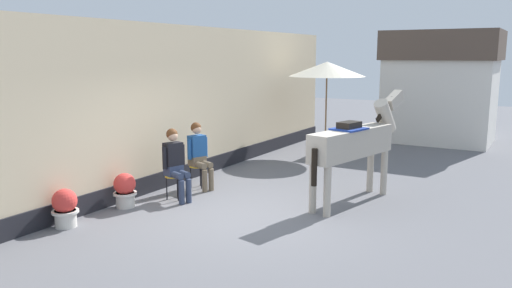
{
  "coord_description": "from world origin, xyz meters",
  "views": [
    {
      "loc": [
        4.52,
        -7.12,
        2.78
      ],
      "look_at": [
        -0.4,
        1.2,
        1.05
      ],
      "focal_mm": 35.25,
      "sensor_mm": 36.0,
      "label": 1
    }
  ],
  "objects_px": {
    "seated_visitor_far": "(199,152)",
    "cafe_parasol": "(327,70)",
    "flower_planter_near": "(65,207)",
    "flower_planter_middle": "(125,190)",
    "seated_visitor_near": "(175,161)",
    "saddled_horse_center": "(355,142)"
  },
  "relations": [
    {
      "from": "saddled_horse_center",
      "to": "flower_planter_near",
      "type": "xyz_separation_m",
      "value": [
        -3.55,
        -3.76,
        -0.82
      ]
    },
    {
      "from": "seated_visitor_near",
      "to": "saddled_horse_center",
      "type": "relative_size",
      "value": 0.47
    },
    {
      "from": "seated_visitor_far",
      "to": "seated_visitor_near",
      "type": "bearing_deg",
      "value": -81.62
    },
    {
      "from": "saddled_horse_center",
      "to": "flower_planter_middle",
      "type": "relative_size",
      "value": 4.61
    },
    {
      "from": "seated_visitor_far",
      "to": "flower_planter_middle",
      "type": "relative_size",
      "value": 2.17
    },
    {
      "from": "seated_visitor_near",
      "to": "saddled_horse_center",
      "type": "distance_m",
      "value": 3.44
    },
    {
      "from": "saddled_horse_center",
      "to": "flower_planter_middle",
      "type": "bearing_deg",
      "value": -144.77
    },
    {
      "from": "seated_visitor_near",
      "to": "flower_planter_middle",
      "type": "relative_size",
      "value": 2.17
    },
    {
      "from": "seated_visitor_far",
      "to": "flower_planter_near",
      "type": "relative_size",
      "value": 2.17
    },
    {
      "from": "seated_visitor_near",
      "to": "seated_visitor_far",
      "type": "relative_size",
      "value": 1.0
    },
    {
      "from": "seated_visitor_far",
      "to": "cafe_parasol",
      "type": "distance_m",
      "value": 5.08
    },
    {
      "from": "flower_planter_near",
      "to": "flower_planter_middle",
      "type": "xyz_separation_m",
      "value": [
        0.05,
        1.28,
        0.0
      ]
    },
    {
      "from": "saddled_horse_center",
      "to": "cafe_parasol",
      "type": "bearing_deg",
      "value": 119.59
    },
    {
      "from": "seated_visitor_far",
      "to": "flower_planter_near",
      "type": "height_order",
      "value": "seated_visitor_far"
    },
    {
      "from": "flower_planter_near",
      "to": "saddled_horse_center",
      "type": "bearing_deg",
      "value": 46.65
    },
    {
      "from": "flower_planter_near",
      "to": "seated_visitor_far",
      "type": "bearing_deg",
      "value": 82.27
    },
    {
      "from": "saddled_horse_center",
      "to": "cafe_parasol",
      "type": "distance_m",
      "value": 4.81
    },
    {
      "from": "saddled_horse_center",
      "to": "flower_planter_near",
      "type": "distance_m",
      "value": 5.23
    },
    {
      "from": "cafe_parasol",
      "to": "seated_visitor_near",
      "type": "bearing_deg",
      "value": -96.99
    },
    {
      "from": "flower_planter_near",
      "to": "cafe_parasol",
      "type": "xyz_separation_m",
      "value": [
        1.25,
        7.81,
        2.03
      ]
    },
    {
      "from": "flower_planter_middle",
      "to": "cafe_parasol",
      "type": "relative_size",
      "value": 0.25
    },
    {
      "from": "flower_planter_middle",
      "to": "cafe_parasol",
      "type": "height_order",
      "value": "cafe_parasol"
    }
  ]
}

